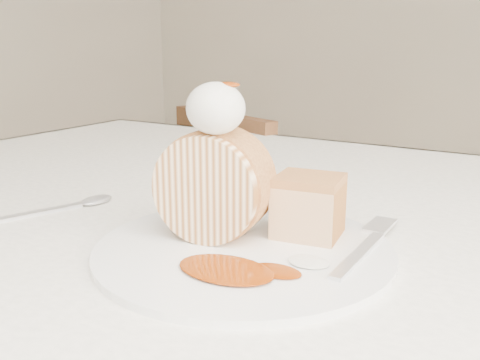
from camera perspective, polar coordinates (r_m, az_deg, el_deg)
The scene contains 10 objects.
table at distance 0.67m, azimuth 4.92°, elevation -10.24°, with size 1.40×0.90×0.75m.
chair_far at distance 1.41m, azimuth 1.25°, elevation -6.13°, with size 0.48×0.48×0.78m.
plate at distance 0.50m, azimuth 0.38°, elevation -7.40°, with size 0.28×0.28×0.01m, color white.
roulade_slice at distance 0.51m, azimuth -2.82°, elevation -0.55°, with size 0.10×0.10×0.06m, color beige.
cake_chunk at distance 0.52m, azimuth 7.31°, elevation -3.17°, with size 0.06×0.06×0.05m, color #BD8247.
whipped_cream at distance 0.48m, azimuth -2.61°, elevation 7.64°, with size 0.05×0.05×0.05m, color white.
caramel_drizzle at distance 0.48m, azimuth -1.50°, elevation 10.83°, with size 0.03×0.02×0.01m, color #7F2C05.
caramel_pool at distance 0.45m, azimuth -1.54°, elevation -9.48°, with size 0.09×0.06×0.00m, color #7F2C05, non-canonical shape.
fork at distance 0.49m, azimuth 12.54°, elevation -7.77°, with size 0.02×0.16×0.00m, color silver.
spoon at distance 0.65m, azimuth -21.81°, elevation -3.49°, with size 0.02×0.16×0.00m, color silver.
Camera 1 is at (0.27, -0.35, 0.94)m, focal length 40.00 mm.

